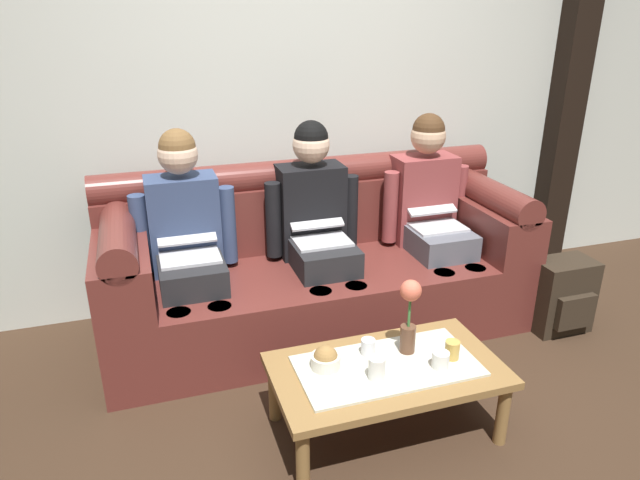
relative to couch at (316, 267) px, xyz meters
name	(u,v)px	position (x,y,z in m)	size (l,w,h in m)	color
ground_plane	(397,451)	(0.00, -1.17, -0.37)	(14.00, 14.00, 0.00)	#382619
back_wall_patterned	(289,69)	(0.00, 0.53, 1.08)	(6.00, 0.12, 2.90)	silver
timber_pillar	(572,62)	(1.96, 0.41, 1.08)	(0.20, 0.20, 2.90)	black
couch	(316,267)	(0.00, 0.00, 0.00)	(2.43, 0.88, 0.96)	maroon
person_left	(187,236)	(-0.73, 0.00, 0.29)	(0.56, 0.67, 1.22)	#232326
person_middle	(316,222)	(0.00, 0.00, 0.29)	(0.56, 0.67, 1.22)	#232326
person_right	(431,209)	(0.73, 0.00, 0.29)	(0.56, 0.67, 1.22)	#595B66
coffee_table	(387,374)	(0.00, -1.02, -0.07)	(1.01, 0.57, 0.35)	olive
flower_vase	(409,312)	(0.13, -0.95, 0.19)	(0.10, 0.10, 0.36)	brown
snack_bowl	(326,359)	(-0.26, -0.96, 0.03)	(0.13, 0.13, 0.11)	silver
cup_near_left	(441,360)	(0.21, -1.11, 0.02)	(0.07, 0.07, 0.08)	white
cup_near_right	(368,347)	(-0.05, -0.92, 0.02)	(0.06, 0.06, 0.08)	silver
cup_far_center	(377,368)	(-0.08, -1.10, 0.03)	(0.07, 0.07, 0.10)	white
cup_far_left	(452,350)	(0.29, -1.06, 0.03)	(0.06, 0.06, 0.08)	gold
backpack_right	(562,296)	(1.36, -0.52, -0.15)	(0.35, 0.27, 0.44)	#2D2319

